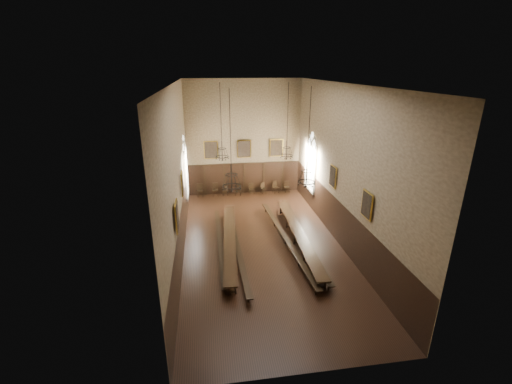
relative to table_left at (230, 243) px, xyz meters
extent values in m
cube|color=black|center=(1.91, 0.16, -0.37)|extent=(9.00, 18.00, 0.02)
cube|color=black|center=(1.91, 0.16, 8.65)|extent=(9.00, 18.00, 0.02)
cube|color=#907A58|center=(1.91, 9.17, 4.14)|extent=(9.00, 0.02, 9.00)
cube|color=#907A58|center=(1.91, -8.85, 4.14)|extent=(9.00, 0.02, 9.00)
cube|color=#907A58|center=(-2.60, 0.16, 4.14)|extent=(0.02, 18.00, 9.00)
cube|color=#907A58|center=(6.42, 0.16, 4.14)|extent=(0.02, 18.00, 9.00)
cube|color=black|center=(0.00, 0.00, 0.33)|extent=(1.28, 9.24, 0.06)
cube|color=black|center=(4.01, -0.02, 0.37)|extent=(0.97, 9.79, 0.07)
cube|color=black|center=(-0.55, 0.19, 0.03)|extent=(0.28, 9.07, 0.05)
cube|color=black|center=(0.36, -0.09, 0.08)|extent=(0.51, 10.29, 0.05)
cube|color=black|center=(3.25, 0.08, 0.09)|extent=(0.99, 10.50, 0.05)
cube|color=black|center=(4.39, 0.43, 0.09)|extent=(0.59, 10.69, 0.05)
cube|color=black|center=(-1.70, 8.75, 0.13)|extent=(0.47, 0.47, 0.05)
cube|color=black|center=(-1.70, 8.95, 0.40)|extent=(0.46, 0.06, 0.55)
cube|color=black|center=(-0.49, 8.75, 0.13)|extent=(0.47, 0.47, 0.05)
cube|color=black|center=(-0.49, 8.94, 0.40)|extent=(0.46, 0.05, 0.54)
cube|color=black|center=(0.29, 8.72, 0.09)|extent=(0.45, 0.45, 0.05)
cube|color=black|center=(0.29, 8.90, 0.33)|extent=(0.42, 0.08, 0.50)
cube|color=black|center=(1.34, 8.62, 0.12)|extent=(0.54, 0.54, 0.05)
cube|color=black|center=(1.34, 8.82, 0.38)|extent=(0.44, 0.15, 0.53)
cube|color=black|center=(2.45, 8.71, 0.06)|extent=(0.43, 0.43, 0.05)
cube|color=black|center=(2.45, 8.88, 0.29)|extent=(0.39, 0.07, 0.47)
cube|color=black|center=(3.41, 8.73, 0.07)|extent=(0.51, 0.51, 0.05)
cube|color=black|center=(3.41, 8.90, 0.30)|extent=(0.39, 0.17, 0.47)
cube|color=black|center=(4.44, 8.69, 0.10)|extent=(0.55, 0.55, 0.05)
cube|color=black|center=(4.44, 8.87, 0.36)|extent=(0.42, 0.18, 0.51)
cube|color=black|center=(5.40, 8.70, 0.07)|extent=(0.42, 0.42, 0.05)
cube|color=black|center=(5.40, 8.88, 0.31)|extent=(0.40, 0.06, 0.48)
cylinder|color=black|center=(-0.14, 2.53, 7.00)|extent=(0.03, 0.03, 3.28)
torus|color=black|center=(-0.14, 2.53, 4.43)|extent=(0.75, 0.75, 0.04)
torus|color=black|center=(-0.14, 2.53, 4.92)|extent=(0.48, 0.48, 0.04)
cylinder|color=black|center=(-0.14, 2.53, 4.83)|extent=(0.05, 0.05, 1.06)
cylinder|color=black|center=(3.70, 2.26, 7.00)|extent=(0.03, 0.03, 3.29)
torus|color=black|center=(3.70, 2.26, 4.43)|extent=(0.75, 0.75, 0.04)
torus|color=black|center=(3.70, 2.26, 4.91)|extent=(0.48, 0.48, 0.04)
cylinder|color=black|center=(3.70, 2.26, 4.82)|extent=(0.05, 0.05, 1.06)
cylinder|color=black|center=(-0.01, -2.74, 7.04)|extent=(0.03, 0.03, 3.21)
torus|color=black|center=(-0.01, -2.74, 4.39)|extent=(0.85, 0.85, 0.05)
torus|color=black|center=(-0.01, -2.74, 4.94)|extent=(0.54, 0.54, 0.04)
cylinder|color=black|center=(-0.01, -2.74, 4.84)|extent=(0.06, 0.06, 1.19)
cylinder|color=black|center=(3.67, -2.05, 6.93)|extent=(0.03, 0.03, 3.42)
torus|color=black|center=(3.67, -2.05, 4.18)|extent=(0.84, 0.84, 0.05)
torus|color=black|center=(3.67, -2.05, 4.73)|extent=(0.53, 0.53, 0.04)
cylinder|color=black|center=(3.67, -2.05, 4.63)|extent=(0.06, 0.06, 1.19)
cube|color=#B18A2A|center=(-0.69, 9.04, 3.34)|extent=(1.10, 0.12, 1.40)
cube|color=black|center=(-0.69, 9.04, 3.34)|extent=(0.98, 0.02, 1.28)
cube|color=#B18A2A|center=(1.91, 9.04, 3.34)|extent=(1.10, 0.12, 1.40)
cube|color=black|center=(1.91, 9.04, 3.34)|extent=(0.98, 0.02, 1.28)
cube|color=#B18A2A|center=(4.51, 9.04, 3.34)|extent=(1.10, 0.12, 1.40)
cube|color=black|center=(4.51, 9.04, 3.34)|extent=(0.98, 0.02, 1.28)
cube|color=#B18A2A|center=(-2.47, 1.16, 3.34)|extent=(0.12, 1.00, 1.30)
cube|color=black|center=(-2.47, 1.16, 3.34)|extent=(0.02, 0.88, 1.18)
cube|color=#B18A2A|center=(-2.47, -3.34, 3.34)|extent=(0.12, 1.00, 1.30)
cube|color=black|center=(-2.47, -3.34, 3.34)|extent=(0.02, 0.88, 1.18)
cube|color=#B18A2A|center=(6.29, 1.16, 3.34)|extent=(0.12, 1.00, 1.30)
cube|color=black|center=(6.29, 1.16, 3.34)|extent=(0.02, 0.88, 1.18)
cube|color=#B18A2A|center=(6.29, -3.34, 3.34)|extent=(0.12, 1.00, 1.30)
cube|color=black|center=(6.29, -3.34, 3.34)|extent=(0.02, 0.88, 1.18)
camera|label=1|loc=(-1.06, -17.26, 9.47)|focal=24.00mm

